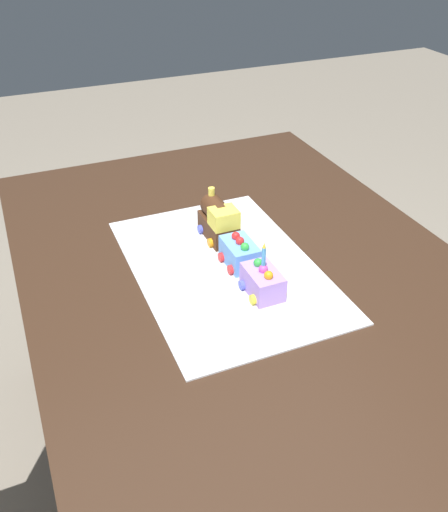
% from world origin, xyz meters
% --- Properties ---
extents(ground_plane, '(8.00, 8.00, 0.00)m').
position_xyz_m(ground_plane, '(0.00, 0.00, 0.00)').
color(ground_plane, gray).
extents(dining_table, '(1.40, 1.00, 0.74)m').
position_xyz_m(dining_table, '(0.00, 0.00, 0.63)').
color(dining_table, '#382316').
rests_on(dining_table, ground).
extents(cake_board, '(0.60, 0.40, 0.00)m').
position_xyz_m(cake_board, '(-0.00, -0.05, 0.74)').
color(cake_board, silver).
rests_on(cake_board, dining_table).
extents(cake_locomotive, '(0.14, 0.08, 0.12)m').
position_xyz_m(cake_locomotive, '(-0.13, -0.01, 0.79)').
color(cake_locomotive, '#472816').
rests_on(cake_locomotive, cake_board).
extents(cake_car_flatbed_sky_blue, '(0.10, 0.08, 0.07)m').
position_xyz_m(cake_car_flatbed_sky_blue, '(0.00, -0.01, 0.77)').
color(cake_car_flatbed_sky_blue, '#669EEA').
rests_on(cake_car_flatbed_sky_blue, cake_board).
extents(cake_car_hopper_lavender, '(0.10, 0.08, 0.07)m').
position_xyz_m(cake_car_hopper_lavender, '(0.12, -0.01, 0.77)').
color(cake_car_hopper_lavender, '#AD84E0').
rests_on(cake_car_hopper_lavender, cake_board).
extents(birthday_candle, '(0.01, 0.01, 0.06)m').
position_xyz_m(birthday_candle, '(0.12, -0.01, 0.84)').
color(birthday_candle, '#4CA5E5').
rests_on(birthday_candle, cake_car_hopper_lavender).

